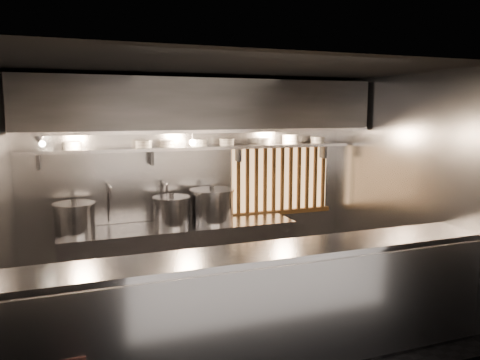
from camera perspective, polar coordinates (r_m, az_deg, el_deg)
floor at (r=5.47m, az=-1.01°, el=-17.18°), size 4.50×4.50×0.00m
ceiling at (r=4.95m, az=-1.10°, el=13.50°), size 4.50×4.50×0.00m
wall_back at (r=6.44m, az=-5.57°, el=-0.22°), size 4.50×0.00×4.50m
wall_right at (r=6.15m, az=19.10°, el=-1.05°), size 0.00×3.00×3.00m
serving_counter at (r=4.42m, az=3.34°, el=-15.54°), size 4.50×0.56×1.13m
cooking_bench at (r=6.23m, az=-7.23°, el=-9.52°), size 3.00×0.70×0.90m
bowl_shelf at (r=6.21m, az=-5.19°, el=3.93°), size 4.40×0.34×0.04m
exhaust_hood at (r=5.98m, az=-4.68°, el=8.99°), size 4.40×0.81×0.65m
wood_screen at (r=6.85m, az=5.09°, el=0.13°), size 1.56×0.09×1.04m
faucet_left at (r=6.12m, az=-15.67°, el=-1.82°), size 0.04×0.30×0.50m
faucet_right at (r=6.22m, az=-9.24°, el=-1.46°), size 0.04×0.30×0.50m
heat_lamp at (r=5.51m, az=-23.28°, el=4.68°), size 0.25×0.35×0.20m
pendant_bulb at (r=6.06m, az=-5.81°, el=4.59°), size 0.09×0.09×0.19m
stock_pot_left at (r=5.93m, az=-19.51°, el=-4.44°), size 0.60×0.60×0.42m
stock_pot_mid at (r=6.05m, az=-8.31°, el=-3.78°), size 0.57×0.57×0.42m
stock_pot_right at (r=6.22m, az=-3.44°, el=-3.11°), size 0.76×0.76×0.48m
bowl_stack_0 at (r=5.98m, az=-19.77°, el=3.95°), size 0.23×0.23×0.09m
bowl_stack_1 at (r=6.05m, az=-11.66°, el=4.31°), size 0.22×0.22×0.09m
bowl_stack_2 at (r=6.11m, az=-8.87°, el=4.42°), size 0.20×0.20×0.09m
bowl_stack_3 at (r=6.21m, az=-5.02°, el=4.55°), size 0.23×0.23×0.09m
bowl_stack_4 at (r=6.33m, az=-1.63°, el=4.65°), size 0.21×0.21×0.09m
bowl_stack_5 at (r=6.52m, az=2.89°, el=4.75°), size 0.21×0.21×0.09m
bowl_stack_6 at (r=6.70m, az=6.10°, el=4.97°), size 0.24×0.24×0.13m
bowl_stack_7 at (r=6.91m, az=9.44°, el=4.85°), size 0.21×0.21×0.09m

